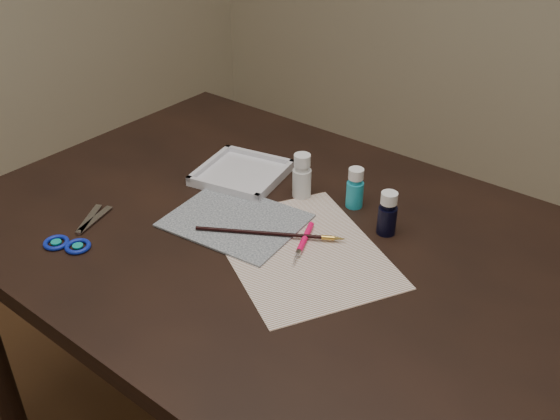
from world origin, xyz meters
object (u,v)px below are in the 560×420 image
Objects in this scene: canvas at (235,220)px; palette_tray at (242,173)px; paper at (302,251)px; paint_bottle_cyan at (355,188)px; paint_bottle_navy at (388,213)px; paint_bottle_white at (302,176)px; scissors at (80,227)px.

palette_tray is (-0.12, 0.15, 0.01)m from canvas.
canvas is 0.19m from palette_tray.
palette_tray is at bearing 152.56° from paper.
canvas is at bearing -127.43° from paint_bottle_cyan.
paint_bottle_navy is (0.26, 0.16, 0.04)m from canvas.
scissors is (-0.27, -0.39, -0.05)m from paint_bottle_white.
paint_bottle_cyan reaches higher than palette_tray.
palette_tray is (-0.38, -0.01, -0.03)m from paint_bottle_navy.
scissors is at bearing -136.29° from canvas.
paper is 0.45m from scissors.
paint_bottle_white is (-0.13, 0.17, 0.05)m from paper.
paper is 1.89× the size of scissors.
scissors is at bearing -150.95° from paper.
paint_bottle_navy is 0.48× the size of scissors.
canvas is (-0.17, -0.00, 0.00)m from paper.
paint_bottle_navy is at bearing 1.17° from palette_tray.
paint_bottle_white is at bearing -162.40° from paint_bottle_cyan.
paper is at bearing -91.43° from scissors.
scissors is (-0.40, -0.22, 0.00)m from paper.
paint_bottle_cyan reaches higher than paper.
canvas is 2.60× the size of paint_bottle_white.
palette_tray reaches higher than paper.
paint_bottle_white is 0.54× the size of palette_tray.
paint_bottle_white is 0.12m from paint_bottle_cyan.
canvas is 0.18m from paint_bottle_white.
scissors is (-0.23, -0.22, 0.00)m from canvas.
paint_bottle_cyan is (0.16, 0.20, 0.04)m from canvas.
canvas is 2.84× the size of paint_bottle_navy.
scissors is at bearing -125.01° from paint_bottle_white.
palette_tray is at bearing -178.83° from paint_bottle_navy.
paint_bottle_cyan is 0.57m from scissors.
paper is at bearing 1.08° from canvas.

